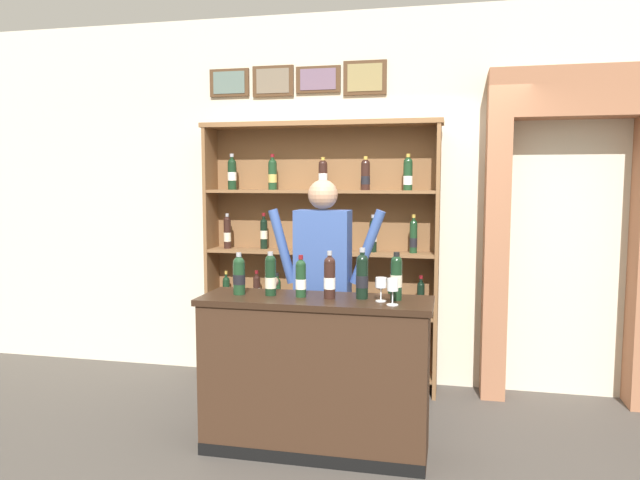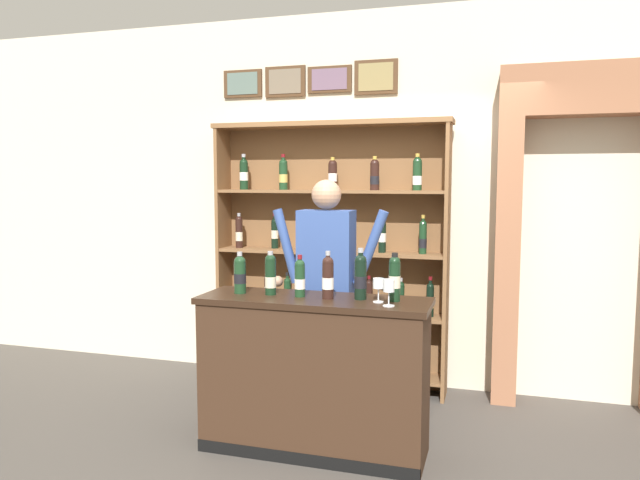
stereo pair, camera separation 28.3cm
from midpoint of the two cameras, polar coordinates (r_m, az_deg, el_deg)
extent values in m
cube|color=#47423D|center=(4.13, -0.10, -19.81)|extent=(14.00, 14.00, 0.02)
cube|color=beige|center=(5.25, 3.59, 3.87)|extent=(12.00, 0.16, 3.21)
cube|color=#4C331E|center=(5.57, -10.15, 14.59)|extent=(0.37, 0.02, 0.24)
cube|color=slate|center=(5.56, -10.21, 14.61)|extent=(0.29, 0.01, 0.19)
cube|color=#4C331E|center=(5.43, -6.05, 14.88)|extent=(0.37, 0.02, 0.27)
cube|color=#736653|center=(5.42, -6.10, 14.90)|extent=(0.30, 0.01, 0.21)
cube|color=#4C331E|center=(5.32, -1.75, 15.11)|extent=(0.39, 0.02, 0.23)
cube|color=slate|center=(5.31, -1.79, 15.13)|extent=(0.31, 0.01, 0.18)
cube|color=#4C331E|center=(5.23, 2.73, 15.26)|extent=(0.37, 0.02, 0.29)
cube|color=olive|center=(5.22, 2.70, 15.28)|extent=(0.30, 0.01, 0.23)
cube|color=brown|center=(5.37, -11.79, -1.28)|extent=(0.03, 0.30, 2.26)
cube|color=brown|center=(4.91, 9.50, -1.89)|extent=(0.03, 0.30, 2.26)
cube|color=brown|center=(5.19, -1.26, -1.40)|extent=(1.98, 0.02, 2.26)
cube|color=brown|center=(5.27, -1.60, -12.30)|extent=(1.92, 0.28, 0.03)
cylinder|color=#19381E|center=(5.48, -10.17, -10.56)|extent=(0.07, 0.07, 0.18)
sphere|color=#19381E|center=(5.45, -10.18, -9.59)|extent=(0.07, 0.07, 0.07)
cylinder|color=#19381E|center=(5.44, -10.19, -9.22)|extent=(0.03, 0.03, 0.08)
cylinder|color=black|center=(5.43, -10.20, -8.90)|extent=(0.03, 0.03, 0.03)
cylinder|color=tan|center=(5.48, -10.17, -10.57)|extent=(0.07, 0.07, 0.06)
cylinder|color=black|center=(5.42, -7.70, -10.70)|extent=(0.07, 0.07, 0.18)
sphere|color=black|center=(5.39, -7.71, -9.70)|extent=(0.07, 0.07, 0.07)
cylinder|color=black|center=(5.38, -7.72, -9.37)|extent=(0.03, 0.03, 0.08)
cylinder|color=#99999E|center=(5.38, -7.72, -9.06)|extent=(0.04, 0.04, 0.03)
cylinder|color=silver|center=(5.42, -7.70, -10.74)|extent=(0.07, 0.07, 0.06)
cylinder|color=#19381E|center=(5.33, -5.18, -10.86)|extent=(0.07, 0.07, 0.20)
sphere|color=#19381E|center=(5.31, -5.19, -9.80)|extent=(0.07, 0.07, 0.07)
cylinder|color=#19381E|center=(5.30, -5.19, -9.48)|extent=(0.03, 0.03, 0.07)
cylinder|color=#99999E|center=(5.29, -5.19, -9.22)|extent=(0.03, 0.03, 0.03)
cylinder|color=silver|center=(5.33, -5.18, -10.82)|extent=(0.07, 0.07, 0.06)
cylinder|color=#19381E|center=(5.29, -3.14, -11.05)|extent=(0.07, 0.07, 0.19)
sphere|color=#19381E|center=(5.26, -3.15, -10.00)|extent=(0.07, 0.07, 0.07)
cylinder|color=#19381E|center=(5.25, -3.15, -9.77)|extent=(0.03, 0.03, 0.06)
cylinder|color=#B79338|center=(5.25, -3.15, -9.57)|extent=(0.04, 0.04, 0.03)
cylinder|color=beige|center=(5.29, -3.14, -11.26)|extent=(0.07, 0.07, 0.06)
cylinder|color=#19381E|center=(5.22, -0.45, -11.22)|extent=(0.07, 0.07, 0.19)
sphere|color=#19381E|center=(5.19, -0.45, -10.13)|extent=(0.07, 0.07, 0.07)
cylinder|color=#19381E|center=(5.18, -0.45, -9.79)|extent=(0.03, 0.03, 0.07)
cylinder|color=maroon|center=(5.18, -0.45, -9.50)|extent=(0.03, 0.03, 0.03)
cylinder|color=silver|center=(5.22, -0.45, -11.26)|extent=(0.07, 0.07, 0.06)
cylinder|color=black|center=(5.16, 2.11, -11.46)|extent=(0.07, 0.07, 0.19)
sphere|color=black|center=(5.13, 2.12, -10.39)|extent=(0.07, 0.07, 0.07)
cylinder|color=black|center=(5.13, 2.12, -10.09)|extent=(0.03, 0.03, 0.07)
cylinder|color=#B79338|center=(5.12, 2.12, -9.83)|extent=(0.04, 0.04, 0.03)
cylinder|color=silver|center=(5.16, 2.11, -11.53)|extent=(0.07, 0.07, 0.06)
cylinder|color=#19381E|center=(5.14, 4.89, -11.52)|extent=(0.07, 0.07, 0.19)
sphere|color=#19381E|center=(5.11, 4.90, -10.42)|extent=(0.07, 0.07, 0.07)
cylinder|color=#19381E|center=(5.11, 4.90, -10.17)|extent=(0.03, 0.03, 0.06)
cylinder|color=navy|center=(5.10, 4.90, -9.96)|extent=(0.03, 0.03, 0.03)
cylinder|color=silver|center=(5.14, 4.89, -11.55)|extent=(0.07, 0.07, 0.06)
cylinder|color=black|center=(5.13, 7.46, -11.56)|extent=(0.07, 0.07, 0.20)
sphere|color=black|center=(5.10, 7.48, -10.42)|extent=(0.07, 0.07, 0.07)
cylinder|color=black|center=(5.09, 7.48, -10.14)|extent=(0.03, 0.03, 0.07)
cylinder|color=black|center=(5.08, 7.49, -9.89)|extent=(0.04, 0.04, 0.03)
cylinder|color=silver|center=(5.13, 7.46, -11.51)|extent=(0.07, 0.07, 0.06)
cube|color=brown|center=(5.14, -1.62, -6.86)|extent=(1.92, 0.28, 0.02)
cylinder|color=black|center=(5.34, -10.46, -5.07)|extent=(0.06, 0.06, 0.23)
sphere|color=black|center=(5.32, -10.48, -3.81)|extent=(0.06, 0.06, 0.06)
cylinder|color=black|center=(5.31, -10.49, -3.42)|extent=(0.02, 0.02, 0.08)
cylinder|color=#B79338|center=(5.31, -10.49, -3.08)|extent=(0.03, 0.03, 0.03)
cylinder|color=beige|center=(5.34, -10.46, -4.98)|extent=(0.06, 0.06, 0.07)
cylinder|color=black|center=(5.29, -7.60, -5.04)|extent=(0.06, 0.06, 0.24)
sphere|color=black|center=(5.27, -7.61, -3.68)|extent=(0.06, 0.06, 0.06)
cylinder|color=black|center=(5.27, -7.62, -3.35)|extent=(0.03, 0.03, 0.07)
cylinder|color=maroon|center=(5.26, -7.62, -3.06)|extent=(0.03, 0.03, 0.03)
cylinder|color=silver|center=(5.29, -7.60, -4.97)|extent=(0.06, 0.06, 0.08)
cylinder|color=#19381E|center=(5.20, -5.67, -5.30)|extent=(0.06, 0.06, 0.23)
sphere|color=#19381E|center=(5.18, -5.68, -4.00)|extent=(0.06, 0.06, 0.06)
cylinder|color=#19381E|center=(5.17, -5.69, -3.63)|extent=(0.03, 0.03, 0.08)
cylinder|color=black|center=(5.17, -5.69, -3.30)|extent=(0.03, 0.03, 0.03)
cylinder|color=tan|center=(5.20, -5.67, -5.31)|extent=(0.06, 0.06, 0.07)
cylinder|color=black|center=(5.11, -3.21, -5.45)|extent=(0.06, 0.06, 0.23)
sphere|color=black|center=(5.09, -3.21, -4.12)|extent=(0.06, 0.06, 0.06)
cylinder|color=black|center=(5.09, -3.22, -3.82)|extent=(0.03, 0.03, 0.06)
cylinder|color=black|center=(5.08, -3.22, -3.58)|extent=(0.03, 0.03, 0.03)
cylinder|color=silver|center=(5.11, -3.21, -5.37)|extent=(0.06, 0.06, 0.07)
cylinder|color=#19381E|center=(5.08, -0.26, -5.53)|extent=(0.06, 0.06, 0.23)
sphere|color=#19381E|center=(5.06, -0.26, -4.21)|extent=(0.06, 0.06, 0.06)
cylinder|color=#19381E|center=(5.06, -0.26, -3.86)|extent=(0.03, 0.03, 0.07)
cylinder|color=maroon|center=(5.05, -0.26, -3.56)|extent=(0.03, 0.03, 0.03)
cylinder|color=black|center=(5.09, -0.26, -5.90)|extent=(0.06, 0.06, 0.07)
cylinder|color=black|center=(5.07, 2.20, -5.50)|extent=(0.06, 0.06, 0.24)
sphere|color=black|center=(5.05, 2.20, -4.13)|extent=(0.06, 0.06, 0.06)
cylinder|color=black|center=(5.05, 2.20, -3.81)|extent=(0.02, 0.02, 0.07)
cylinder|color=maroon|center=(5.04, 2.21, -3.55)|extent=(0.03, 0.03, 0.03)
cylinder|color=tan|center=(5.08, 2.20, -5.74)|extent=(0.06, 0.06, 0.08)
cylinder|color=black|center=(4.98, 5.24, -5.69)|extent=(0.06, 0.06, 0.24)
sphere|color=black|center=(4.96, 5.25, -4.26)|extent=(0.06, 0.06, 0.06)
cylinder|color=black|center=(4.95, 5.26, -3.96)|extent=(0.03, 0.03, 0.06)
cylinder|color=#99999E|center=(4.95, 5.26, -3.72)|extent=(0.03, 0.03, 0.03)
cylinder|color=tan|center=(4.98, 5.24, -5.85)|extent=(0.06, 0.06, 0.08)
cylinder|color=black|center=(4.98, 7.99, -5.75)|extent=(0.06, 0.06, 0.24)
sphere|color=black|center=(4.95, 8.01, -4.33)|extent=(0.06, 0.06, 0.06)
cylinder|color=black|center=(4.95, 8.02, -3.91)|extent=(0.03, 0.03, 0.08)
cylinder|color=maroon|center=(4.94, 8.02, -3.55)|extent=(0.03, 0.03, 0.03)
cylinder|color=tan|center=(4.98, 7.99, -5.86)|extent=(0.06, 0.06, 0.08)
cube|color=brown|center=(5.05, -1.64, -1.17)|extent=(1.92, 0.28, 0.02)
cylinder|color=black|center=(5.28, -10.37, 0.52)|extent=(0.06, 0.06, 0.24)
sphere|color=black|center=(5.27, -10.40, 1.90)|extent=(0.06, 0.06, 0.06)
cylinder|color=black|center=(5.27, -10.40, 2.15)|extent=(0.03, 0.03, 0.06)
cylinder|color=#99999E|center=(5.27, -10.41, 2.36)|extent=(0.03, 0.03, 0.03)
cylinder|color=beige|center=(5.28, -10.37, 0.28)|extent=(0.06, 0.06, 0.08)
cylinder|color=black|center=(5.21, -6.94, 0.40)|extent=(0.06, 0.06, 0.23)
sphere|color=black|center=(5.20, -6.96, 1.69)|extent=(0.06, 0.06, 0.06)
cylinder|color=black|center=(5.20, -6.96, 2.09)|extent=(0.03, 0.03, 0.08)
cylinder|color=maroon|center=(5.20, -6.97, 2.43)|extent=(0.03, 0.03, 0.03)
cylinder|color=beige|center=(5.21, -6.94, 0.50)|extent=(0.06, 0.06, 0.07)
cylinder|color=black|center=(5.05, -3.19, 0.33)|extent=(0.06, 0.06, 0.24)
sphere|color=black|center=(5.04, -3.19, 1.73)|extent=(0.06, 0.06, 0.06)
cylinder|color=black|center=(5.04, -3.20, 2.05)|extent=(0.03, 0.03, 0.07)
cylinder|color=maroon|center=(5.04, -3.20, 2.31)|extent=(0.03, 0.03, 0.03)
cylinder|color=tan|center=(5.06, -3.19, 0.14)|extent=(0.06, 0.06, 0.08)
cylinder|color=#19381E|center=(4.96, 0.21, 0.23)|extent=(0.06, 0.06, 0.24)
sphere|color=#19381E|center=(4.95, 0.21, 1.64)|extent=(0.06, 0.06, 0.06)
cylinder|color=#19381E|center=(4.95, 0.21, 1.98)|extent=(0.02, 0.02, 0.07)
cylinder|color=black|center=(4.95, 0.21, 2.26)|extent=(0.03, 0.03, 0.03)
cylinder|color=black|center=(4.96, 0.21, 0.31)|extent=(0.06, 0.06, 0.08)
cylinder|color=black|center=(4.94, 3.46, 0.18)|extent=(0.06, 0.06, 0.23)
sphere|color=black|center=(4.93, 3.47, 1.58)|extent=(0.06, 0.06, 0.06)
cylinder|color=black|center=(4.93, 3.47, 1.95)|extent=(0.03, 0.03, 0.08)
cylinder|color=#99999E|center=(4.93, 3.47, 2.27)|extent=(0.03, 0.03, 0.03)
cylinder|color=silver|center=(4.94, 3.46, 0.28)|extent=(0.06, 0.06, 0.07)
cylinder|color=#19381E|center=(4.91, 7.30, 0.13)|extent=(0.06, 0.06, 0.24)
sphere|color=#19381E|center=(4.90, 7.31, 1.57)|extent=(0.06, 0.06, 0.06)
cylinder|color=#19381E|center=(4.90, 7.32, 1.95)|extent=(0.03, 0.03, 0.07)
cylinder|color=#B79338|center=(4.90, 7.32, 2.27)|extent=(0.03, 0.03, 0.03)
cylinder|color=black|center=(4.91, 7.29, -0.25)|extent=(0.06, 0.06, 0.08)
cube|color=brown|center=(5.01, -1.65, 4.66)|extent=(1.92, 0.28, 0.02)
cylinder|color=black|center=(5.26, -9.95, 5.99)|extent=(0.07, 0.07, 0.22)
sphere|color=black|center=(5.26, -9.97, 7.27)|extent=(0.07, 0.07, 0.07)
cylinder|color=black|center=(5.26, -9.97, 7.65)|extent=(0.03, 0.03, 0.08)
cylinder|color=#99999E|center=(5.26, -9.98, 7.98)|extent=(0.04, 0.04, 0.03)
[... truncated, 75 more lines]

